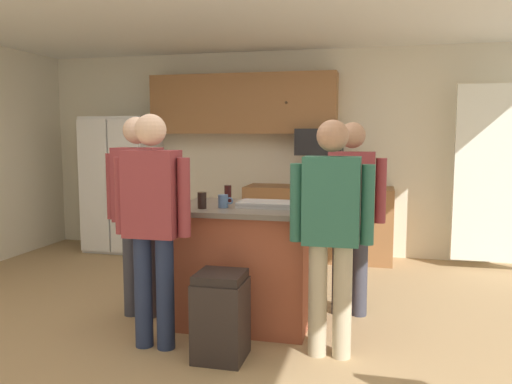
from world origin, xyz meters
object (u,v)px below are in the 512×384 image
(tumbler_amber, at_px, (228,194))
(serving_tray, at_px, (267,204))
(person_guest_left, at_px, (152,215))
(glass_dark_ale, at_px, (202,200))
(microwave_over_range, at_px, (319,142))
(person_guest_right, at_px, (351,206))
(kitchen_island, at_px, (247,264))
(trash_bin, at_px, (221,316))
(person_guest_by_door, at_px, (138,203))
(person_elder_center, at_px, (331,223))
(refrigerator, at_px, (123,184))
(mug_ceramic_white, at_px, (223,201))

(tumbler_amber, relative_size, serving_tray, 0.32)
(person_guest_left, distance_m, glass_dark_ale, 0.48)
(microwave_over_range, relative_size, person_guest_right, 0.34)
(kitchen_island, bearing_deg, tumbler_amber, 137.22)
(glass_dark_ale, bearing_deg, person_guest_left, -118.35)
(person_guest_right, relative_size, trash_bin, 2.70)
(person_guest_by_door, distance_m, person_elder_center, 1.70)
(microwave_over_range, height_order, trash_bin, microwave_over_range)
(refrigerator, xyz_separation_m, kitchen_island, (2.30, -2.23, -0.39))
(serving_tray, bearing_deg, person_guest_left, -137.30)
(refrigerator, distance_m, glass_dark_ale, 3.16)
(person_guest_left, relative_size, serving_tray, 3.83)
(person_guest_right, relative_size, tumbler_amber, 11.63)
(refrigerator, xyz_separation_m, mug_ceramic_white, (2.14, -2.37, 0.14))
(person_elder_center, xyz_separation_m, person_guest_right, (0.09, 0.88, 0.00))
(person_guest_left, height_order, serving_tray, person_guest_left)
(person_guest_by_door, distance_m, person_guest_right, 1.79)
(glass_dark_ale, distance_m, mug_ceramic_white, 0.17)
(microwave_over_range, xyz_separation_m, person_guest_by_door, (-1.23, -2.42, -0.48))
(person_guest_left, height_order, glass_dark_ale, person_guest_left)
(refrigerator, height_order, glass_dark_ale, refrigerator)
(person_guest_by_door, bearing_deg, person_elder_center, -18.56)
(person_elder_center, height_order, mug_ceramic_white, person_elder_center)
(glass_dark_ale, bearing_deg, person_elder_center, -14.80)
(microwave_over_range, distance_m, kitchen_island, 2.56)
(serving_tray, xyz_separation_m, trash_bin, (-0.17, -0.71, -0.69))
(kitchen_island, distance_m, person_guest_right, 1.00)
(microwave_over_range, height_order, mug_ceramic_white, microwave_over_range)
(serving_tray, distance_m, trash_bin, 1.00)
(refrigerator, height_order, person_elder_center, refrigerator)
(microwave_over_range, relative_size, glass_dark_ale, 4.38)
(kitchen_island, height_order, tumbler_amber, tumbler_amber)
(refrigerator, height_order, kitchen_island, refrigerator)
(mug_ceramic_white, bearing_deg, glass_dark_ale, -150.29)
(glass_dark_ale, height_order, serving_tray, glass_dark_ale)
(refrigerator, xyz_separation_m, tumbler_amber, (2.07, -2.03, 0.16))
(microwave_over_range, relative_size, person_elder_center, 0.34)
(person_guest_by_door, relative_size, person_guest_right, 1.03)
(person_guest_right, relative_size, mug_ceramic_white, 13.57)
(refrigerator, bearing_deg, person_guest_left, -58.43)
(person_guest_right, xyz_separation_m, mug_ceramic_white, (-0.96, -0.53, 0.08))
(person_elder_center, relative_size, glass_dark_ale, 12.86)
(person_elder_center, height_order, serving_tray, person_elder_center)
(tumbler_amber, relative_size, mug_ceramic_white, 1.17)
(kitchen_island, distance_m, serving_tray, 0.52)
(tumbler_amber, distance_m, serving_tray, 0.44)
(person_elder_center, relative_size, trash_bin, 2.69)
(person_guest_by_door, distance_m, serving_tray, 1.09)
(kitchen_island, distance_m, person_guest_by_door, 1.04)
(person_guest_by_door, relative_size, trash_bin, 2.77)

